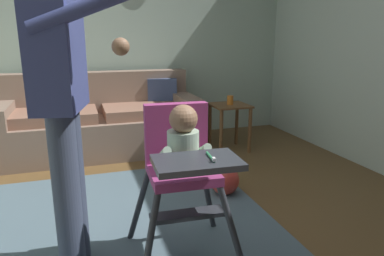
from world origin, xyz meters
The scene contains 9 objects.
ground centered at (0.00, 0.00, -0.05)m, with size 6.33×6.44×0.10m, color brown.
wall_far centered at (0.00, 2.45, 1.39)m, with size 5.53×0.06×2.79m, color #B0C8B8.
area_rug centered at (-0.11, 0.04, 0.00)m, with size 2.14×2.33×0.01m, color slate.
couch centered at (-0.06, 1.93, 0.33)m, with size 2.11×0.86×0.86m.
high_chair centered at (0.24, -0.27, 0.62)m, with size 0.64×0.75×0.91m.
adult_standing centered at (-0.35, -0.13, 0.96)m, with size 0.51×0.57×1.69m.
toy_ball centered at (0.80, 0.45, 0.12)m, with size 0.24×0.24×0.24m, color #D13D33.
side_table centered at (1.32, 1.53, 0.38)m, with size 0.40×0.40×0.52m.
sippy_cup centered at (1.32, 1.53, 0.57)m, with size 0.07×0.07×0.10m, color orange.
Camera 1 is at (-0.28, -2.02, 1.24)m, focal length 33.25 mm.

